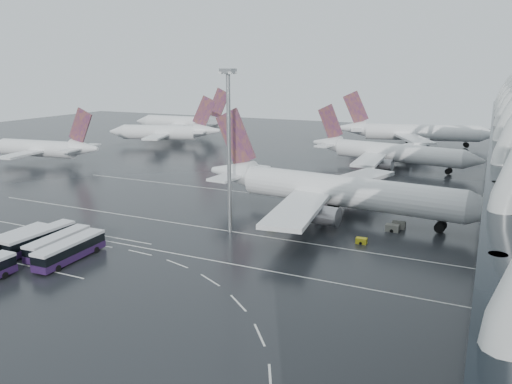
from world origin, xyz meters
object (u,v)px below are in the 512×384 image
at_px(jet_remote_far, 185,123).
at_px(bus_row_near_b, 39,239).
at_px(airliner_main, 333,191).
at_px(gse_cart_belly_a, 361,241).
at_px(bus_row_near_d, 70,250).
at_px(bus_row_near_a, 14,240).
at_px(gse_cart_belly_d, 392,228).
at_px(jet_remote_west, 44,149).
at_px(gse_cart_belly_c, 272,222).
at_px(bus_row_near_c, 58,243).
at_px(jet_remote_mid, 166,132).
at_px(gse_cart_belly_b, 399,225).
at_px(airliner_gate_b, 389,153).
at_px(airliner_gate_c, 413,133).
at_px(floodlight_mast, 229,132).

xyz_separation_m(jet_remote_far, bus_row_near_b, (57.08, -132.24, -3.74)).
distance_m(airliner_main, gse_cart_belly_a, 17.64).
xyz_separation_m(jet_remote_far, bus_row_near_d, (65.74, -133.98, -3.75)).
bearing_deg(bus_row_near_a, gse_cart_belly_d, -55.68).
relative_size(jet_remote_west, gse_cart_belly_c, 19.01).
bearing_deg(jet_remote_far, bus_row_near_b, 110.86).
height_order(bus_row_near_c, gse_cart_belly_c, bus_row_near_c).
distance_m(jet_remote_mid, jet_remote_far, 28.24).
distance_m(bus_row_near_a, gse_cart_belly_b, 68.35).
height_order(bus_row_near_c, bus_row_near_d, bus_row_near_d).
height_order(airliner_main, bus_row_near_a, airliner_main).
relative_size(bus_row_near_a, bus_row_near_c, 0.98).
bearing_deg(bus_row_near_a, gse_cart_belly_b, -54.36).
distance_m(jet_remote_far, gse_cart_belly_c, 135.71).
relative_size(bus_row_near_b, gse_cart_belly_b, 5.50).
xyz_separation_m(bus_row_near_b, bus_row_near_d, (8.67, -1.74, -0.00)).
bearing_deg(airliner_gate_b, gse_cart_belly_b, -67.42).
relative_size(airliner_gate_b, gse_cart_belly_a, 28.28).
height_order(jet_remote_west, gse_cart_belly_c, jet_remote_west).
bearing_deg(jet_remote_mid, jet_remote_west, 57.16).
bearing_deg(jet_remote_far, bus_row_near_c, 112.44).
relative_size(gse_cart_belly_a, gse_cart_belly_d, 0.77).
height_order(jet_remote_mid, bus_row_near_d, jet_remote_mid).
relative_size(airliner_main, airliner_gate_c, 1.06).
height_order(bus_row_near_a, gse_cart_belly_d, bus_row_near_a).
distance_m(jet_remote_west, bus_row_near_d, 91.24).
xyz_separation_m(jet_remote_mid, gse_cart_belly_c, (78.48, -76.97, -4.43)).
xyz_separation_m(airliner_gate_c, jet_remote_mid, (-87.86, -38.00, -0.26)).
height_order(gse_cart_belly_b, gse_cart_belly_c, gse_cart_belly_b).
relative_size(jet_remote_far, floodlight_mast, 1.67).
distance_m(airliner_main, jet_remote_mid, 109.17).
relative_size(bus_row_near_a, gse_cart_belly_c, 5.68).
distance_m(airliner_gate_b, bus_row_near_b, 104.08).
distance_m(gse_cart_belly_c, gse_cart_belly_d, 22.58).
height_order(jet_remote_mid, jet_remote_far, jet_remote_far).
distance_m(airliner_main, bus_row_near_b, 55.66).
xyz_separation_m(jet_remote_far, gse_cart_belly_d, (109.02, -97.65, -4.88)).
bearing_deg(bus_row_near_a, airliner_gate_b, -22.74).
relative_size(gse_cart_belly_a, gse_cart_belly_b, 0.77).
bearing_deg(bus_row_near_a, gse_cart_belly_c, -46.92).
bearing_deg(bus_row_near_c, gse_cart_belly_d, -57.14).
height_order(bus_row_near_b, bus_row_near_c, bus_row_near_b).
height_order(airliner_main, airliner_gate_b, airliner_main).
relative_size(floodlight_mast, gse_cart_belly_c, 13.54).
xyz_separation_m(gse_cart_belly_a, gse_cart_belly_b, (4.36, 11.42, 0.15)).
height_order(airliner_main, jet_remote_west, airliner_main).
bearing_deg(gse_cart_belly_c, jet_remote_far, 130.06).
relative_size(airliner_gate_c, jet_remote_mid, 1.34).
relative_size(airliner_gate_c, bus_row_near_d, 4.40).
distance_m(jet_remote_mid, bus_row_near_c, 118.01).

